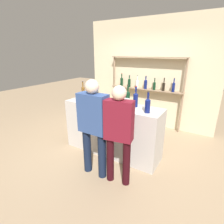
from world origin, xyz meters
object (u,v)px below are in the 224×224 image
counter_bottle_0 (123,97)px  customer_right (119,129)px  wine_glass (85,93)px  ice_bucket (93,96)px  counter_bottle_3 (83,91)px  counter_bottle_2 (136,99)px  cork_jar (126,103)px  counter_bottle_4 (128,97)px  counter_bottle_1 (148,105)px  customer_center (93,123)px

counter_bottle_0 → customer_right: 0.97m
counter_bottle_0 → wine_glass: (-0.89, -0.04, -0.01)m
ice_bucket → customer_right: customer_right is taller
counter_bottle_3 → counter_bottle_0: bearing=-0.5°
counter_bottle_3 → ice_bucket: size_ratio=1.43×
counter_bottle_2 → cork_jar: bearing=-126.7°
counter_bottle_3 → customer_right: 1.65m
counter_bottle_0 → counter_bottle_3: size_ratio=0.95×
counter_bottle_2 → wine_glass: counter_bottle_2 is taller
counter_bottle_4 → counter_bottle_0: bearing=-178.5°
counter_bottle_1 → customer_right: size_ratio=0.23×
wine_glass → ice_bucket: ice_bucket is taller
counter_bottle_2 → counter_bottle_3: counter_bottle_2 is taller
counter_bottle_1 → ice_bucket: size_ratio=1.46×
counter_bottle_2 → counter_bottle_4: (-0.18, 0.05, -0.00)m
counter_bottle_1 → ice_bucket: 1.20m
counter_bottle_3 → wine_glass: 0.11m
counter_bottle_3 → ice_bucket: bearing=-21.4°
customer_center → ice_bucket: bearing=37.4°
counter_bottle_4 → wine_glass: (-0.99, -0.04, -0.03)m
counter_bottle_4 → wine_glass: bearing=-177.6°
ice_bucket → customer_right: 1.25m
counter_bottle_2 → wine_glass: (-1.17, 0.01, -0.03)m
customer_right → counter_bottle_1: bearing=-26.9°
counter_bottle_1 → customer_right: (-0.19, -0.61, -0.25)m
counter_bottle_0 → wine_glass: 0.89m
counter_bottle_4 → counter_bottle_2: bearing=-14.8°
counter_bottle_3 → cork_jar: bearing=-9.9°
customer_right → counter_bottle_4: bearing=9.2°
cork_jar → counter_bottle_1: bearing=-6.3°
counter_bottle_4 → customer_center: bearing=-99.1°
wine_glass → ice_bucket: (0.28, -0.10, -0.02)m
counter_bottle_2 → customer_right: (0.11, -0.81, -0.26)m
ice_bucket → cork_jar: size_ratio=1.46×
counter_bottle_0 → customer_center: bearing=-92.7°
counter_bottle_1 → customer_center: customer_center is taller
counter_bottle_4 → counter_bottle_3: bearing=179.7°
counter_bottle_0 → ice_bucket: size_ratio=1.36×
customer_right → counter_bottle_3: bearing=48.4°
counter_bottle_0 → counter_bottle_4: 0.10m
customer_center → customer_right: (0.44, 0.03, -0.02)m
counter_bottle_2 → ice_bucket: size_ratio=1.56×
counter_bottle_3 → cork_jar: counter_bottle_3 is taller
counter_bottle_0 → cork_jar: size_ratio=1.98×
counter_bottle_1 → counter_bottle_3: bearing=171.1°
counter_bottle_4 → wine_glass: counter_bottle_4 is taller
wine_glass → customer_right: customer_right is taller
wine_glass → counter_bottle_1: bearing=-7.7°
counter_bottle_2 → customer_right: size_ratio=0.24×
counter_bottle_3 → ice_bucket: counter_bottle_3 is taller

